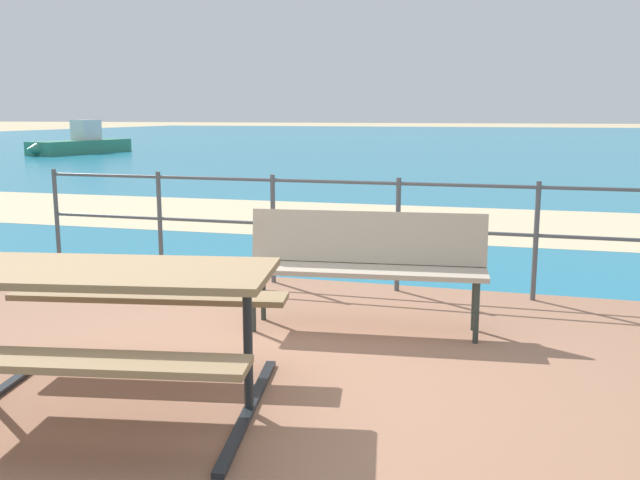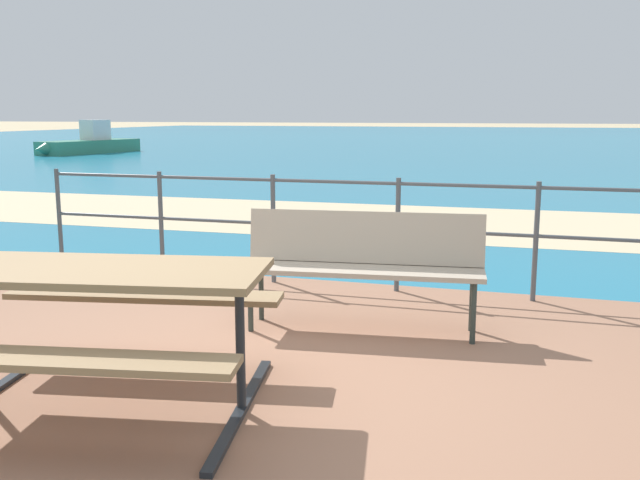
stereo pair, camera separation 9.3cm
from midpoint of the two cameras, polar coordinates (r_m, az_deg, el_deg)
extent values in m
plane|color=tan|center=(4.36, -6.96, -11.88)|extent=(240.00, 240.00, 0.00)
cube|color=#996B51|center=(4.35, -6.97, -11.51)|extent=(6.40, 5.20, 0.06)
cube|color=teal|center=(43.75, 14.69, 7.80)|extent=(90.00, 90.00, 0.01)
cube|color=beige|center=(10.84, 7.79, 1.52)|extent=(54.04, 4.30, 0.01)
cube|color=#8C704C|center=(3.86, -16.64, -2.46)|extent=(1.81, 1.03, 0.04)
cube|color=#8C704C|center=(3.44, -20.18, -9.18)|extent=(1.73, 0.56, 0.04)
cube|color=#8C704C|center=(4.45, -13.57, -4.42)|extent=(1.73, 0.56, 0.04)
cylinder|color=#1E2328|center=(3.75, -5.81, -8.47)|extent=(0.06, 0.06, 0.76)
cube|color=#1E2328|center=(3.88, -5.71, -13.55)|extent=(0.31, 1.41, 0.03)
cube|color=tan|center=(5.09, 3.93, -2.49)|extent=(1.79, 0.59, 0.04)
cube|color=tan|center=(5.22, 4.19, 0.23)|extent=(1.75, 0.27, 0.39)
cylinder|color=#2D3833|center=(5.15, -5.18, -4.97)|extent=(0.04, 0.04, 0.46)
cylinder|color=#2D3833|center=(5.43, -4.33, -4.16)|extent=(0.04, 0.04, 0.46)
cylinder|color=#2D3833|center=(4.97, 12.92, -5.74)|extent=(0.04, 0.04, 0.46)
cylinder|color=#2D3833|center=(5.26, 12.79, -4.85)|extent=(0.04, 0.04, 0.46)
cylinder|color=#4C5156|center=(7.70, -20.17, 1.68)|extent=(0.04, 0.04, 1.02)
cylinder|color=#4C5156|center=(7.06, -12.46, 1.34)|extent=(0.04, 0.04, 1.02)
cylinder|color=#4C5156|center=(6.57, -3.43, 0.91)|extent=(0.04, 0.04, 1.02)
cylinder|color=#4C5156|center=(6.27, 6.76, 0.40)|extent=(0.04, 0.04, 1.02)
cylinder|color=#4C5156|center=(6.18, 17.60, -0.16)|extent=(0.04, 0.04, 1.02)
cylinder|color=#4C5156|center=(6.33, 1.56, 4.77)|extent=(5.90, 0.03, 0.03)
cylinder|color=#4C5156|center=(6.38, 1.55, 1.12)|extent=(5.90, 0.03, 0.03)
cube|color=#338466|center=(30.90, -18.16, 7.25)|extent=(2.15, 4.79, 0.54)
cube|color=silver|center=(31.12, -17.78, 8.55)|extent=(0.94, 1.15, 0.83)
cone|color=#338466|center=(29.15, -21.75, 6.88)|extent=(0.57, 0.58, 0.49)
camera|label=1|loc=(0.05, -89.59, 0.07)|focal=39.24mm
camera|label=2|loc=(0.05, 90.41, -0.07)|focal=39.24mm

